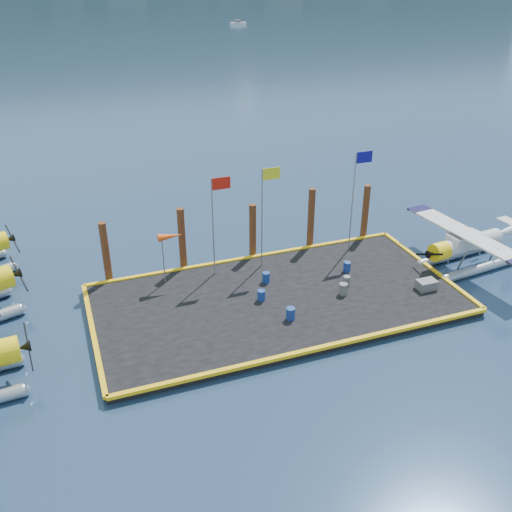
# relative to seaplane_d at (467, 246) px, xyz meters

# --- Properties ---
(ground) EXTENTS (4000.00, 4000.00, 0.00)m
(ground) POSITION_rel_seaplane_d_xyz_m (-12.60, 0.04, -1.41)
(ground) COLOR #162944
(ground) RESTS_ON ground
(dock) EXTENTS (20.00, 10.00, 0.40)m
(dock) POSITION_rel_seaplane_d_xyz_m (-12.60, 0.04, -1.21)
(dock) COLOR black
(dock) RESTS_ON ground
(dock_bumpers) EXTENTS (20.25, 10.25, 0.18)m
(dock_bumpers) POSITION_rel_seaplane_d_xyz_m (-12.60, 0.04, -0.92)
(dock_bumpers) COLOR yellow
(dock_bumpers) RESTS_ON dock
(seaplane_d) EXTENTS (8.31, 9.17, 3.24)m
(seaplane_d) POSITION_rel_seaplane_d_xyz_m (0.00, 0.00, 0.00)
(seaplane_d) COLOR #9AA0A8
(seaplane_d) RESTS_ON ground
(drum_0) EXTENTS (0.43, 0.43, 0.61)m
(drum_0) POSITION_rel_seaplane_d_xyz_m (-13.54, 0.10, -0.71)
(drum_0) COLOR navy
(drum_0) RESTS_ON dock
(drum_1) EXTENTS (0.41, 0.41, 0.58)m
(drum_1) POSITION_rel_seaplane_d_xyz_m (-8.37, -0.10, -0.72)
(drum_1) COLOR #56575B
(drum_1) RESTS_ON dock
(drum_2) EXTENTS (0.47, 0.47, 0.66)m
(drum_2) POSITION_rel_seaplane_d_xyz_m (-9.01, -0.89, -0.68)
(drum_2) COLOR #56575B
(drum_2) RESTS_ON dock
(drum_3) EXTENTS (0.47, 0.47, 0.66)m
(drum_3) POSITION_rel_seaplane_d_xyz_m (-12.76, -2.16, -0.68)
(drum_3) COLOR navy
(drum_3) RESTS_ON dock
(drum_4) EXTENTS (0.43, 0.43, 0.61)m
(drum_4) POSITION_rel_seaplane_d_xyz_m (-7.55, 1.37, -0.71)
(drum_4) COLOR navy
(drum_4) RESTS_ON dock
(drum_5) EXTENTS (0.44, 0.44, 0.61)m
(drum_5) POSITION_rel_seaplane_d_xyz_m (-12.58, 1.87, -0.71)
(drum_5) COLOR navy
(drum_5) RESTS_ON dock
(crate) EXTENTS (1.09, 0.73, 0.55)m
(crate) POSITION_rel_seaplane_d_xyz_m (-4.29, -2.03, -0.74)
(crate) COLOR #56575B
(crate) RESTS_ON dock
(flagpole_red) EXTENTS (1.14, 0.08, 6.00)m
(flagpole_red) POSITION_rel_seaplane_d_xyz_m (-14.89, 3.84, 2.98)
(flagpole_red) COLOR gray
(flagpole_red) RESTS_ON dock
(flagpole_yellow) EXTENTS (1.14, 0.08, 6.20)m
(flagpole_yellow) POSITION_rel_seaplane_d_xyz_m (-11.90, 3.84, 3.10)
(flagpole_yellow) COLOR gray
(flagpole_yellow) RESTS_ON dock
(flagpole_blue) EXTENTS (1.14, 0.08, 6.50)m
(flagpole_blue) POSITION_rel_seaplane_d_xyz_m (-5.90, 3.84, 3.27)
(flagpole_blue) COLOR gray
(flagpole_blue) RESTS_ON dock
(windsock) EXTENTS (1.40, 0.44, 3.12)m
(windsock) POSITION_rel_seaplane_d_xyz_m (-17.62, 3.84, 1.82)
(windsock) COLOR gray
(windsock) RESTS_ON dock
(piling_0) EXTENTS (0.44, 0.44, 4.00)m
(piling_0) POSITION_rel_seaplane_d_xyz_m (-21.10, 5.44, 0.59)
(piling_0) COLOR #412012
(piling_0) RESTS_ON ground
(piling_1) EXTENTS (0.44, 0.44, 4.20)m
(piling_1) POSITION_rel_seaplane_d_xyz_m (-16.60, 5.44, 0.69)
(piling_1) COLOR #412012
(piling_1) RESTS_ON ground
(piling_2) EXTENTS (0.44, 0.44, 3.80)m
(piling_2) POSITION_rel_seaplane_d_xyz_m (-12.10, 5.44, 0.49)
(piling_2) COLOR #412012
(piling_2) RESTS_ON ground
(piling_3) EXTENTS (0.44, 0.44, 4.30)m
(piling_3) POSITION_rel_seaplane_d_xyz_m (-8.10, 5.44, 0.74)
(piling_3) COLOR #412012
(piling_3) RESTS_ON ground
(piling_4) EXTENTS (0.44, 0.44, 4.00)m
(piling_4) POSITION_rel_seaplane_d_xyz_m (-4.10, 5.44, 0.59)
(piling_4) COLOR #412012
(piling_4) RESTS_ON ground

